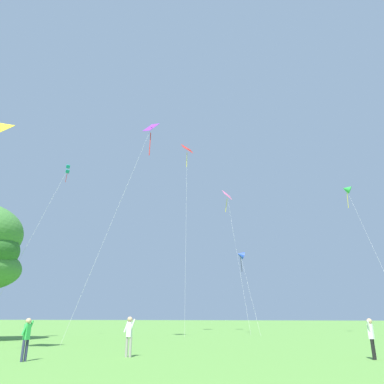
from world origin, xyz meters
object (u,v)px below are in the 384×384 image
kite_purple_streamer (149,137)px  person_in_red_shirt (129,333)px  kite_teal_box (66,172)px  kite_red_high (187,156)px  person_far_back (371,335)px  kite_pink_low (228,201)px  kite_green_small (347,189)px  person_child_small (27,335)px  kite_blue_delta (240,255)px

kite_purple_streamer → person_in_red_shirt: size_ratio=10.63×
kite_purple_streamer → kite_teal_box: 10.01m
kite_red_high → person_far_back: 34.18m
kite_purple_streamer → kite_pink_low: kite_purple_streamer is taller
kite_purple_streamer → kite_green_small: bearing=40.4°
kite_green_small → person_in_red_shirt: size_ratio=9.40×
kite_green_small → person_child_small: 38.59m
kite_red_high → person_in_red_shirt: (3.59, -24.67, -20.56)m
kite_teal_box → person_in_red_shirt: 23.65m
kite_red_high → person_in_red_shirt: size_ratio=13.02×
kite_purple_streamer → kite_teal_box: size_ratio=1.16×
kite_purple_streamer → kite_red_high: size_ratio=0.82×
person_child_small → kite_teal_box: bearing=121.5°
kite_teal_box → kite_pink_low: size_ratio=0.91×
kite_blue_delta → kite_purple_streamer: bearing=-113.3°
kite_pink_low → person_child_small: (-4.47, -32.30, -15.67)m
kite_purple_streamer → person_child_small: 21.18m
kite_teal_box → person_child_small: (9.63, -15.71, -14.64)m
kite_red_high → kite_teal_box: (-9.66, -11.60, -5.96)m
kite_purple_streamer → kite_blue_delta: 18.31m
kite_blue_delta → person_in_red_shirt: (-2.72, -25.63, -7.57)m
person_in_red_shirt → kite_blue_delta: bearing=83.9°
kite_green_small → person_far_back: size_ratio=9.81×
kite_green_small → kite_blue_delta: kite_green_small is taller
person_far_back → kite_pink_low: bearing=109.8°
kite_purple_streamer → kite_blue_delta: kite_purple_streamer is taller
kite_blue_delta → person_far_back: bearing=-71.1°
person_in_red_shirt → kite_green_small: bearing=60.2°
person_far_back → person_child_small: size_ratio=0.99×
kite_teal_box → person_far_back: bearing=-25.3°
kite_red_high → kite_blue_delta: 14.47m
kite_red_high → kite_pink_low: size_ratio=1.28×
kite_blue_delta → kite_pink_low: kite_pink_low is taller
kite_red_high → kite_green_small: kite_red_high is taller
kite_purple_streamer → kite_blue_delta: (6.36, 14.79, -8.73)m
kite_green_small → person_child_small: bearing=-122.8°
kite_purple_streamer → kite_teal_box: bearing=166.9°
kite_green_small → kite_pink_low: 14.96m
kite_teal_box → kite_pink_low: bearing=49.6°
kite_red_high → kite_teal_box: 16.23m
kite_teal_box → kite_red_high: bearing=50.2°
person_child_small → kite_green_small: bearing=57.2°
person_in_red_shirt → person_far_back: bearing=8.3°
kite_blue_delta → person_child_small: 29.95m
kite_purple_streamer → kite_red_high: bearing=89.8°
kite_red_high → kite_green_small: (19.18, 2.51, -5.40)m
kite_pink_low → person_child_small: kite_pink_low is taller
kite_red_high → kite_green_small: bearing=7.4°
kite_teal_box → person_in_red_shirt: size_ratio=9.20×
kite_blue_delta → person_in_red_shirt: 26.86m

